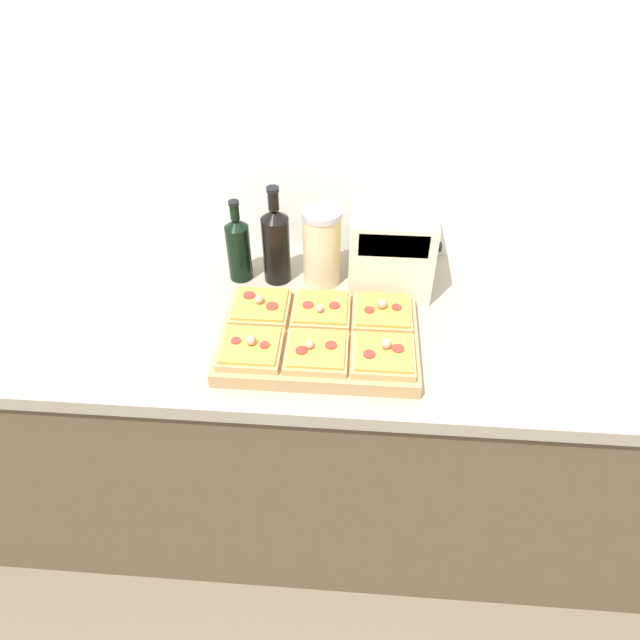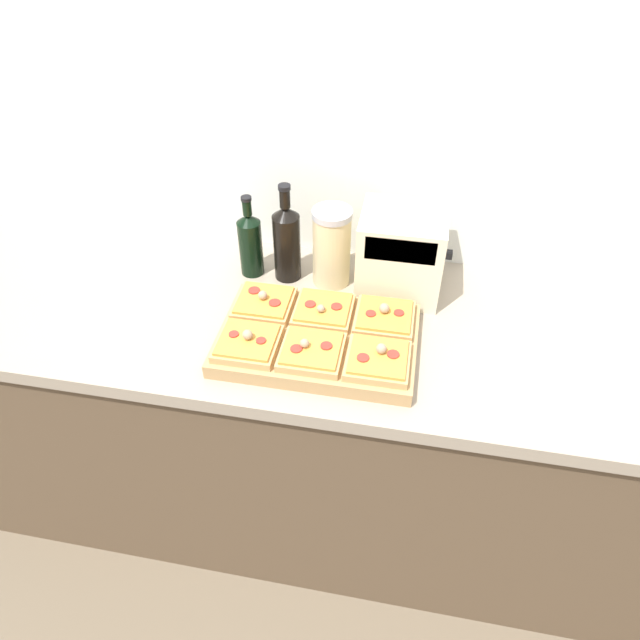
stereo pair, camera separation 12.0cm
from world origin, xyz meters
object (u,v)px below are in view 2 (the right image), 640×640
(olive_oil_bottle, at_px, (250,243))
(toaster_oven, at_px, (401,253))
(wine_bottle, at_px, (287,241))
(cutting_board, at_px, (318,340))
(grain_jar_tall, at_px, (332,247))

(olive_oil_bottle, distance_m, toaster_oven, 0.42)
(olive_oil_bottle, relative_size, wine_bottle, 0.85)
(cutting_board, distance_m, wine_bottle, 0.32)
(grain_jar_tall, bearing_deg, wine_bottle, -180.00)
(olive_oil_bottle, xyz_separation_m, wine_bottle, (0.11, -0.00, 0.02))
(olive_oil_bottle, bearing_deg, cutting_board, -47.99)
(cutting_board, height_order, wine_bottle, wine_bottle)
(wine_bottle, distance_m, toaster_oven, 0.32)
(grain_jar_tall, bearing_deg, olive_oil_bottle, -180.00)
(olive_oil_bottle, xyz_separation_m, toaster_oven, (0.42, -0.00, 0.02))
(wine_bottle, bearing_deg, olive_oil_bottle, 180.00)
(wine_bottle, bearing_deg, grain_jar_tall, 0.00)
(cutting_board, xyz_separation_m, grain_jar_tall, (-0.01, 0.27, 0.10))
(wine_bottle, relative_size, toaster_oven, 1.17)
(grain_jar_tall, bearing_deg, cutting_board, -87.30)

